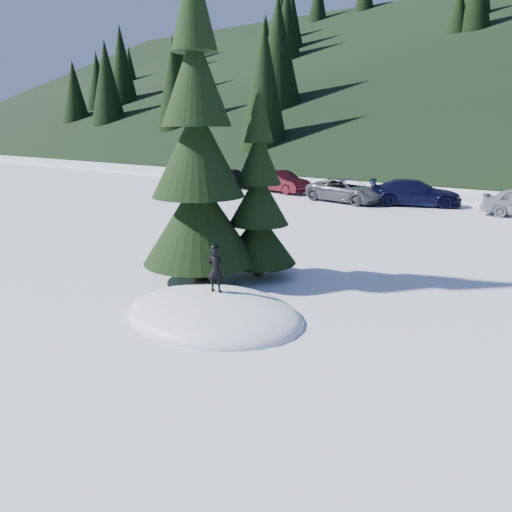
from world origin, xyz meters
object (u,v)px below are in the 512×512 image
Objects in this scene: car_1 at (281,182)px; car_2 at (347,190)px; spruce_tall at (198,163)px; car_3 at (415,193)px; spruce_short at (259,205)px; child_skier at (216,269)px; car_0 at (232,178)px.

car_2 is (5.60, -1.17, -0.04)m from car_1.
spruce_tall reaches higher than car_3.
spruce_short is 3.26m from child_skier.
spruce_short is 16.17m from car_3.
spruce_short is (1.00, 1.40, -1.22)m from spruce_tall.
child_skier reaches higher than car_1.
spruce_short is 19.37m from car_1.
child_skier is (2.00, -1.51, -2.30)m from spruce_tall.
car_3 is (-0.55, 17.43, -2.60)m from spruce_tall.
spruce_short is 15.80m from car_2.
child_skier is 24.59m from car_0.
spruce_tall is 17.00m from car_2.
spruce_tall is 1.97× the size of car_1.
child_skier is 0.22× the size of car_3.
spruce_short reaches higher than car_0.
car_2 is 0.99× the size of car_3.
child_skier is at bearing -70.98° from spruce_short.
car_0 is (-14.88, 15.86, -1.38)m from spruce_short.
car_3 is (3.60, 1.16, 0.04)m from car_2.
car_3 is (-1.55, 16.03, -1.39)m from spruce_short.
car_0 is 0.87× the size of car_2.
car_0 is (-15.88, 18.77, -0.30)m from child_skier.
car_1 is 0.90× the size of car_2.
car_1 is (-9.75, 17.45, -2.60)m from spruce_tall.
spruce_tall is 2.11m from spruce_short.
child_skier is 22.31m from car_1.
spruce_short reaches higher than car_3.
spruce_tall is at bearing -51.65° from child_skier.
spruce_tall is at bearing 158.08° from car_3.
car_2 is (-5.15, 14.87, -1.42)m from spruce_short.
spruce_short is at bearing 54.46° from spruce_tall.
car_1 is 9.21m from car_3.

